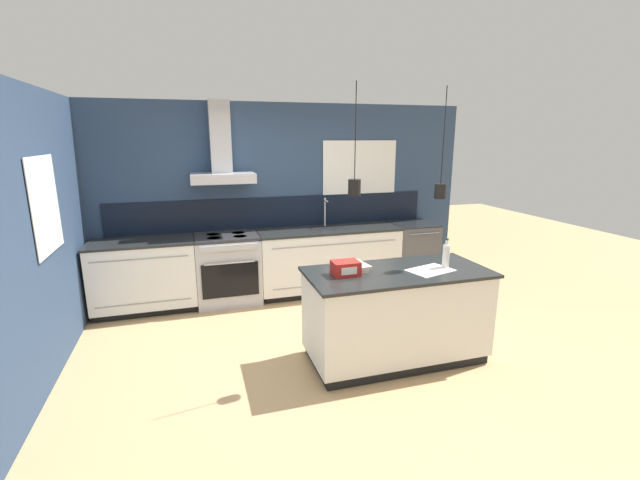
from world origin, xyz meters
TOP-DOWN VIEW (x-y plane):
  - ground_plane at (0.00, 0.00)m, footprint 16.00×16.00m
  - wall_back at (-0.04, 2.00)m, footprint 5.60×2.48m
  - wall_left at (-2.43, 0.70)m, footprint 0.08×3.80m
  - counter_run_left at (-1.75, 1.69)m, footprint 1.25×0.64m
  - counter_run_sink at (0.68, 1.69)m, footprint 1.99×0.64m
  - oven_range at (-0.72, 1.69)m, footprint 0.82×0.66m
  - dishwasher at (1.99, 1.69)m, footprint 0.63×0.65m
  - kitchen_island at (0.72, -0.32)m, footprint 1.75×0.82m
  - bottle_on_island at (1.21, -0.37)m, footprint 0.07×0.07m
  - book_stack at (0.32, -0.17)m, footprint 0.28×0.33m
  - red_supply_box at (0.19, -0.30)m, footprint 0.25×0.19m
  - paper_pile at (1.02, -0.41)m, footprint 0.48×0.39m

SIDE VIEW (x-z plane):
  - ground_plane at x=0.00m, z-range 0.00..0.00m
  - oven_range at x=-0.72m, z-range 0.00..0.91m
  - dishwasher at x=1.99m, z-range 0.00..0.91m
  - kitchen_island at x=0.72m, z-range 0.00..0.91m
  - counter_run_left at x=-1.75m, z-range 0.01..0.92m
  - counter_run_sink at x=0.68m, z-range -0.20..1.12m
  - paper_pile at x=1.02m, z-range 0.91..0.92m
  - book_stack at x=0.32m, z-range 0.91..0.97m
  - red_supply_box at x=0.19m, z-range 0.91..1.04m
  - bottle_on_island at x=1.21m, z-range 0.88..1.18m
  - wall_left at x=-2.43m, z-range 0.00..2.60m
  - wall_back at x=-0.04m, z-range 0.05..2.65m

